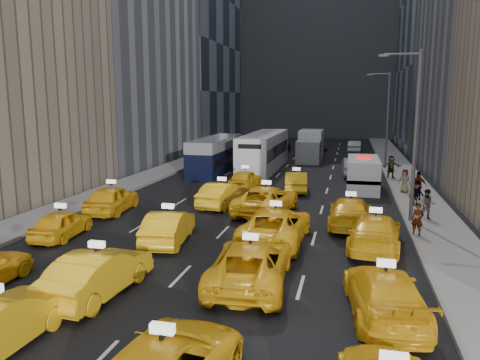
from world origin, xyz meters
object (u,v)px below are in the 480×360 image
object	(u,v)px
nypd_van	(363,174)
box_truck	(310,146)
pedestrian_0	(418,219)
double_decker	(216,155)
city_bus	(264,151)

from	to	relation	value
nypd_van	box_truck	world-z (taller)	box_truck
pedestrian_0	double_decker	bearing A→B (deg)	151.63
pedestrian_0	nypd_van	bearing A→B (deg)	121.81
double_decker	city_bus	size ratio (longest dim) A/B	0.80
double_decker	pedestrian_0	xyz separation A→B (m)	(14.99, -17.47, -0.59)
box_truck	pedestrian_0	size ratio (longest dim) A/B	4.62
box_truck	pedestrian_0	world-z (taller)	box_truck
nypd_van	box_truck	bearing A→B (deg)	105.90
city_bus	pedestrian_0	size ratio (longest dim) A/B	8.61
double_decker	box_truck	bearing A→B (deg)	58.15
nypd_van	city_bus	distance (m)	12.20
nypd_van	pedestrian_0	xyz separation A→B (m)	(2.27, -11.88, -0.20)
nypd_van	pedestrian_0	world-z (taller)	nypd_van
double_decker	pedestrian_0	distance (m)	23.03
city_bus	box_truck	xyz separation A→B (m)	(3.71, 7.21, -0.10)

